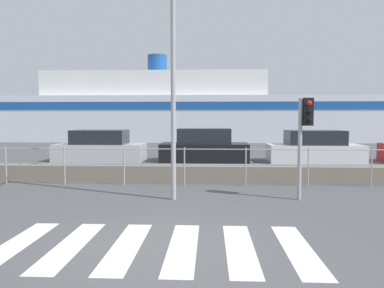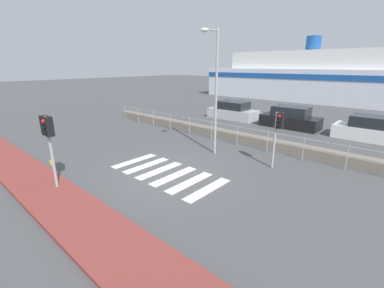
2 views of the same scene
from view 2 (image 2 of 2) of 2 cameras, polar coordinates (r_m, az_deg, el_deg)
name	(u,v)px [view 2 (image 2 of 2)]	position (r m, az deg, el deg)	size (l,w,h in m)	color
ground_plane	(168,174)	(11.05, -5.31, -6.63)	(160.00, 160.00, 0.00)	#4C4C4F
sidewalk_brick	(72,212)	(9.06, -25.11, -13.55)	(24.00, 1.80, 0.12)	brown
crosswalk	(167,173)	(11.11, -5.69, -6.46)	(4.95, 2.40, 0.01)	silver
seawall	(245,138)	(15.68, 11.66, 1.30)	(24.59, 0.55, 0.50)	slate
harbor_fence	(237,132)	(14.81, 10.07, 2.54)	(22.17, 0.04, 1.17)	#9EA0A3
traffic_light_near	(48,133)	(10.26, -29.33, 2.09)	(0.58, 0.41, 2.77)	#9EA0A3
traffic_light_far	(278,128)	(11.58, 18.59, 3.40)	(0.34, 0.32, 2.53)	#9EA0A3
streetlamp	(214,79)	(12.64, 4.85, 14.10)	(0.32, 1.23, 6.08)	#9EA0A3
ferry_boat	(337,80)	(37.37, 29.49, 12.21)	(35.05, 8.79, 7.94)	silver
parked_car_silver	(233,111)	(22.53, 9.04, 7.22)	(4.18, 1.85, 1.48)	#BCBCC1
parked_car_black	(290,118)	(20.32, 20.97, 5.32)	(4.12, 1.81, 1.56)	black
parked_car_white	(373,130)	(19.19, 35.32, 2.52)	(4.27, 1.83, 1.48)	silver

